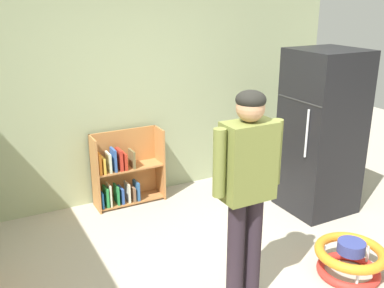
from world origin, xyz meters
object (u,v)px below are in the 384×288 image
object	(u,v)px
refrigerator	(321,133)
baby_walker	(350,259)
bookshelf	(124,173)
standing_person	(247,182)

from	to	relation	value
refrigerator	baby_walker	size ratio (longest dim) A/B	2.95
refrigerator	bookshelf	bearing A→B (deg)	148.71
bookshelf	standing_person	bearing A→B (deg)	-84.09
refrigerator	bookshelf	xyz separation A→B (m)	(-1.86, 1.13, -0.52)
refrigerator	standing_person	xyz separation A→B (m)	(-1.65, -0.97, 0.13)
refrigerator	baby_walker	xyz separation A→B (m)	(-0.64, -1.12, -0.73)
standing_person	baby_walker	size ratio (longest dim) A/B	2.81
bookshelf	standing_person	world-z (taller)	standing_person
bookshelf	baby_walker	bearing A→B (deg)	-61.44
bookshelf	baby_walker	size ratio (longest dim) A/B	1.41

